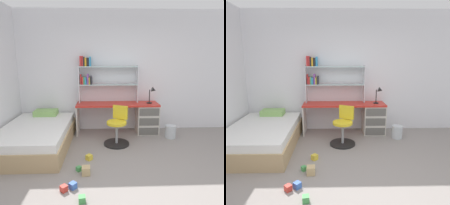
{
  "view_description": "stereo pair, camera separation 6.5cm",
  "coord_description": "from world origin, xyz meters",
  "views": [
    {
      "loc": [
        -0.4,
        -2.4,
        1.72
      ],
      "look_at": [
        -0.25,
        1.4,
        0.89
      ],
      "focal_mm": 32.46,
      "sensor_mm": 36.0,
      "label": 1
    },
    {
      "loc": [
        -0.33,
        -2.4,
        1.72
      ],
      "look_at": [
        -0.25,
        1.4,
        0.89
      ],
      "focal_mm": 32.46,
      "sensor_mm": 36.0,
      "label": 2
    }
  ],
  "objects": [
    {
      "name": "desk",
      "position": [
        0.4,
        2.12,
        0.4
      ],
      "size": [
        1.87,
        0.51,
        0.71
      ],
      "color": "red",
      "rests_on": "ground_plane"
    },
    {
      "name": "ground_plane",
      "position": [
        0.0,
        0.0,
        -0.01
      ],
      "size": [
        5.77,
        5.8,
        0.02
      ],
      "primitive_type": "cube",
      "color": "gray"
    },
    {
      "name": "toy_block_yellow_3",
      "position": [
        -0.66,
        0.83,
        0.05
      ],
      "size": [
        0.13,
        0.13,
        0.09
      ],
      "primitive_type": "cube",
      "rotation": [
        0.0,
        0.0,
        0.83
      ],
      "color": "gold",
      "rests_on": "ground_plane"
    },
    {
      "name": "room_shell",
      "position": [
        -1.21,
        1.21,
        1.4
      ],
      "size": [
        5.77,
        5.8,
        2.8
      ],
      "color": "silver",
      "rests_on": "ground_plane"
    },
    {
      "name": "toy_block_natural_0",
      "position": [
        -0.68,
        0.38,
        0.06
      ],
      "size": [
        0.13,
        0.13,
        0.13
      ],
      "primitive_type": "cube",
      "rotation": [
        0.0,
        0.0,
        0.06
      ],
      "color": "tan",
      "rests_on": "ground_plane"
    },
    {
      "name": "toy_block_blue_2",
      "position": [
        -0.83,
        0.04,
        0.04
      ],
      "size": [
        0.12,
        0.12,
        0.09
      ],
      "primitive_type": "cube",
      "rotation": [
        0.0,
        0.0,
        0.86
      ],
      "color": "#3860B7",
      "rests_on": "ground_plane"
    },
    {
      "name": "toy_block_green_4",
      "position": [
        -0.68,
        -0.23,
        0.04
      ],
      "size": [
        0.1,
        0.1,
        0.08
      ],
      "primitive_type": "cube",
      "rotation": [
        0.0,
        0.0,
        1.73
      ],
      "color": "#479E51",
      "rests_on": "ground_plane"
    },
    {
      "name": "bed_platform",
      "position": [
        -1.73,
        1.41,
        0.22
      ],
      "size": [
        1.27,
        1.96,
        0.56
      ],
      "color": "tan",
      "rests_on": "ground_plane"
    },
    {
      "name": "toy_block_green_5",
      "position": [
        -0.8,
        0.48,
        0.04
      ],
      "size": [
        0.1,
        0.1,
        0.07
      ],
      "primitive_type": "cube",
      "rotation": [
        0.0,
        0.0,
        0.72
      ],
      "color": "#479E51",
      "rests_on": "ground_plane"
    },
    {
      "name": "waste_bin",
      "position": [
        1.06,
        1.77,
        0.14
      ],
      "size": [
        0.23,
        0.23,
        0.28
      ],
      "primitive_type": "cylinder",
      "color": "silver",
      "rests_on": "ground_plane"
    },
    {
      "name": "desk_lamp",
      "position": [
        0.7,
        2.07,
        0.96
      ],
      "size": [
        0.2,
        0.16,
        0.38
      ],
      "color": "black",
      "rests_on": "desk"
    },
    {
      "name": "swivel_chair",
      "position": [
        -0.14,
        1.49,
        0.3
      ],
      "size": [
        0.52,
        0.52,
        0.77
      ],
      "color": "black",
      "rests_on": "ground_plane"
    },
    {
      "name": "bookshelf_hutch",
      "position": [
        -0.49,
        2.26,
        1.33
      ],
      "size": [
        1.36,
        0.22,
        1.06
      ],
      "color": "silver",
      "rests_on": "desk"
    },
    {
      "name": "toy_block_red_1",
      "position": [
        -0.94,
        -0.01,
        0.04
      ],
      "size": [
        0.11,
        0.11,
        0.08
      ],
      "primitive_type": "cube",
      "rotation": [
        0.0,
        0.0,
        0.77
      ],
      "color": "red",
      "rests_on": "ground_plane"
    }
  ]
}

